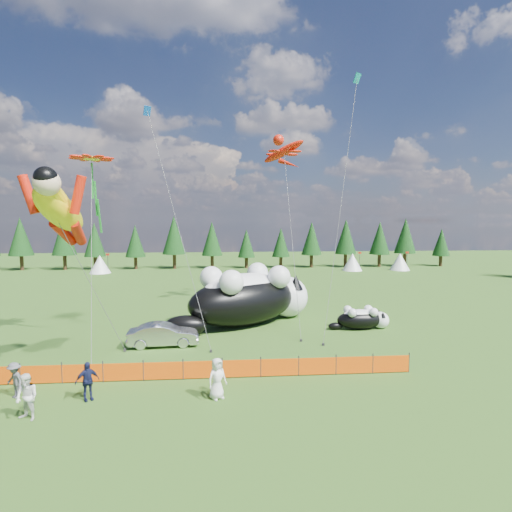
% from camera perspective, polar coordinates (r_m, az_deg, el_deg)
% --- Properties ---
extents(ground, '(160.00, 160.00, 0.00)m').
position_cam_1_polar(ground, '(24.50, -7.23, -14.37)').
color(ground, '#123609').
rests_on(ground, ground).
extents(safety_fence, '(22.06, 0.06, 1.10)m').
position_cam_1_polar(safety_fence, '(21.51, -7.62, -15.77)').
color(safety_fence, '#262626').
rests_on(safety_fence, ground).
extents(tree_line, '(90.00, 4.00, 8.00)m').
position_cam_1_polar(tree_line, '(68.21, -5.58, 1.59)').
color(tree_line, black).
rests_on(tree_line, ground).
extents(festival_tents, '(50.00, 3.20, 2.80)m').
position_cam_1_polar(festival_tents, '(64.20, 4.24, -0.95)').
color(festival_tents, white).
rests_on(festival_tents, ground).
extents(cat_large, '(11.48, 8.96, 4.64)m').
position_cam_1_polar(cat_large, '(31.55, -0.84, -5.77)').
color(cat_large, black).
rests_on(cat_large, ground).
extents(cat_small, '(4.71, 1.79, 1.70)m').
position_cam_1_polar(cat_small, '(31.41, 14.96, -8.59)').
color(cat_small, black).
rests_on(cat_small, ground).
extents(car, '(4.62, 1.89, 1.49)m').
position_cam_1_polar(car, '(27.12, -13.10, -10.89)').
color(car, silver).
rests_on(car, ground).
extents(spectator_b, '(1.08, 0.90, 1.93)m').
position_cam_1_polar(spectator_b, '(19.61, -29.93, -17.09)').
color(spectator_b, silver).
rests_on(spectator_b, ground).
extents(spectator_c, '(1.17, 1.00, 1.78)m').
position_cam_1_polar(spectator_c, '(20.42, -22.97, -16.13)').
color(spectator_c, '#161B3E').
rests_on(spectator_c, ground).
extents(spectator_d, '(1.19, 1.09, 1.66)m').
position_cam_1_polar(spectator_d, '(22.17, -31.23, -14.93)').
color(spectator_d, '#515155').
rests_on(spectator_d, ground).
extents(spectator_e, '(1.10, 1.01, 1.89)m').
position_cam_1_polar(spectator_e, '(19.15, -5.58, -17.02)').
color(spectator_e, silver).
rests_on(spectator_e, ground).
extents(superhero_kite, '(4.99, 6.68, 11.36)m').
position_cam_1_polar(superhero_kite, '(22.47, -26.27, 5.89)').
color(superhero_kite, yellow).
rests_on(superhero_kite, ground).
extents(gecko_kite, '(6.91, 14.63, 18.26)m').
position_cam_1_polar(gecko_kite, '(38.21, 3.94, 14.65)').
color(gecko_kite, red).
rests_on(gecko_kite, ground).
extents(flower_kite, '(3.21, 7.93, 13.62)m').
position_cam_1_polar(flower_kite, '(28.34, -22.43, 12.45)').
color(flower_kite, red).
rests_on(flower_kite, ground).
extents(diamond_kite_a, '(5.01, 5.52, 17.11)m').
position_cam_1_polar(diamond_kite_a, '(30.20, -14.76, 17.59)').
color(diamond_kite_a, '#0B4FB3').
rests_on(diamond_kite_a, ground).
extents(diamond_kite_b, '(5.24, 8.67, 21.82)m').
position_cam_1_polar(diamond_kite_b, '(36.17, 14.08, 22.19)').
color(diamond_kite_b, '#0B8B89').
rests_on(diamond_kite_b, ground).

